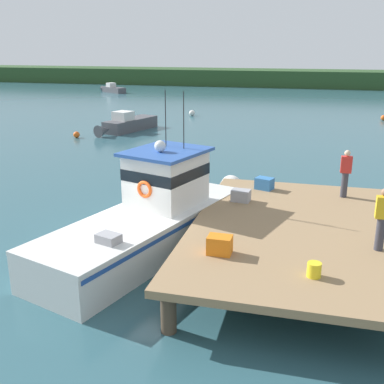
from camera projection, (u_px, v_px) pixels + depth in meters
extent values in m
plane|color=#2D5660|center=(141.00, 248.00, 14.92)|extent=(200.00, 200.00, 0.00)
cylinder|color=#4C3D2D|center=(168.00, 312.00, 10.46)|extent=(0.36, 0.36, 1.00)
cylinder|color=#4C3D2D|center=(232.00, 199.00, 18.03)|extent=(0.36, 0.36, 1.00)
cylinder|color=#4C3D2D|center=(376.00, 211.00, 16.79)|extent=(0.36, 0.36, 1.00)
cube|color=#937551|center=(297.00, 230.00, 13.44)|extent=(6.00, 9.00, 0.20)
cube|color=silver|center=(145.00, 234.00, 14.58)|extent=(4.85, 8.38, 1.10)
cone|color=silver|center=(221.00, 194.00, 18.52)|extent=(1.60, 2.05, 1.10)
cube|color=#234C9E|center=(144.00, 221.00, 14.44)|extent=(4.82, 8.24, 0.12)
cube|color=silver|center=(144.00, 216.00, 14.39)|extent=(4.89, 8.39, 0.12)
cube|color=silver|center=(166.00, 181.00, 15.11)|extent=(2.49, 2.68, 1.80)
cube|color=black|center=(166.00, 171.00, 15.01)|extent=(2.51, 2.70, 0.36)
cube|color=#2D56A8|center=(166.00, 152.00, 14.82)|extent=(2.81, 3.04, 0.10)
sphere|color=white|center=(160.00, 146.00, 14.51)|extent=(0.36, 0.36, 0.36)
cylinder|color=black|center=(166.00, 119.00, 15.11)|extent=(0.03, 0.03, 1.80)
cylinder|color=black|center=(184.00, 120.00, 14.76)|extent=(0.03, 0.03, 1.80)
cube|color=#939399|center=(109.00, 240.00, 12.31)|extent=(0.71, 0.60, 0.36)
torus|color=orange|center=(66.00, 245.00, 12.35)|extent=(0.71, 0.71, 0.12)
torus|color=#EA5119|center=(144.00, 189.00, 14.19)|extent=(0.54, 0.26, 0.54)
cube|color=orange|center=(220.00, 245.00, 11.66)|extent=(0.60, 0.44, 0.46)
cube|color=#9E9EA3|center=(241.00, 195.00, 15.59)|extent=(0.64, 0.50, 0.39)
cube|color=#3370B2|center=(264.00, 183.00, 16.86)|extent=(0.71, 0.61, 0.42)
cylinder|color=yellow|center=(314.00, 270.00, 10.52)|extent=(0.32, 0.32, 0.34)
cylinder|color=#383842|center=(380.00, 234.00, 11.82)|extent=(0.22, 0.22, 0.86)
cube|color=gold|center=(384.00, 207.00, 11.60)|extent=(0.36, 0.22, 0.56)
cylinder|color=#383842|center=(344.00, 185.00, 15.94)|extent=(0.22, 0.22, 0.86)
cube|color=red|center=(346.00, 164.00, 15.73)|extent=(0.36, 0.22, 0.56)
sphere|color=beige|center=(348.00, 153.00, 15.61)|extent=(0.20, 0.20, 0.20)
cube|color=#4C4C51|center=(131.00, 124.00, 35.16)|extent=(2.86, 4.94, 0.86)
cone|color=#4C4C51|center=(104.00, 130.00, 32.78)|extent=(1.17, 1.38, 0.86)
cube|color=silver|center=(123.00, 116.00, 34.27)|extent=(1.50, 1.49, 0.64)
cube|color=#4C4C51|center=(114.00, 90.00, 62.35)|extent=(3.89, 3.16, 0.70)
cone|color=#4C4C51|center=(104.00, 89.00, 64.06)|extent=(1.19, 1.12, 0.70)
cube|color=silver|center=(111.00, 85.00, 62.64)|extent=(1.35, 1.35, 0.53)
sphere|color=#EA5B19|center=(77.00, 135.00, 32.34)|extent=(0.44, 0.44, 0.44)
sphere|color=#EA5B19|center=(383.00, 118.00, 39.75)|extent=(0.44, 0.44, 0.44)
sphere|color=silver|center=(118.00, 123.00, 37.04)|extent=(0.46, 0.46, 0.46)
sphere|color=silver|center=(192.00, 113.00, 42.15)|extent=(0.52, 0.52, 0.52)
cube|color=#284723|center=(283.00, 78.00, 71.79)|extent=(120.00, 8.00, 2.40)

